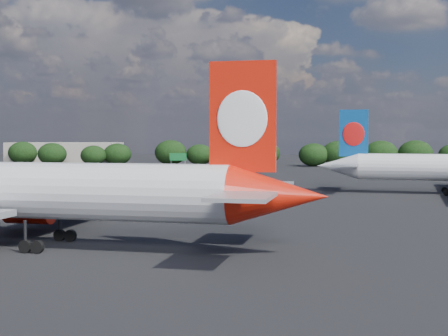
# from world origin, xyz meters

# --- Properties ---
(ground) EXTENTS (500.00, 500.00, 0.00)m
(ground) POSITION_xyz_m (0.00, 60.00, 0.00)
(ground) COLOR black
(ground) RESTS_ON ground
(qantas_airliner) EXTENTS (52.89, 50.39, 17.25)m
(qantas_airliner) POSITION_xyz_m (-2.44, 17.87, 5.25)
(qantas_airliner) COLOR silver
(qantas_airliner) RESTS_ON ground
(terminal_building) EXTENTS (42.00, 16.00, 8.00)m
(terminal_building) POSITION_xyz_m (-65.00, 192.00, 4.00)
(terminal_building) COLOR #A3998D
(terminal_building) RESTS_ON ground
(highway_sign) EXTENTS (6.00, 0.30, 4.50)m
(highway_sign) POSITION_xyz_m (-18.00, 176.00, 3.13)
(highway_sign) COLOR #14652B
(highway_sign) RESTS_ON ground
(billboard_yellow) EXTENTS (5.00, 0.30, 5.50)m
(billboard_yellow) POSITION_xyz_m (12.00, 182.00, 3.87)
(billboard_yellow) COLOR yellow
(billboard_yellow) RESTS_ON ground
(horizon_treeline) EXTENTS (205.40, 17.06, 9.13)m
(horizon_treeline) POSITION_xyz_m (12.27, 179.09, 4.18)
(horizon_treeline) COLOR black
(horizon_treeline) RESTS_ON ground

